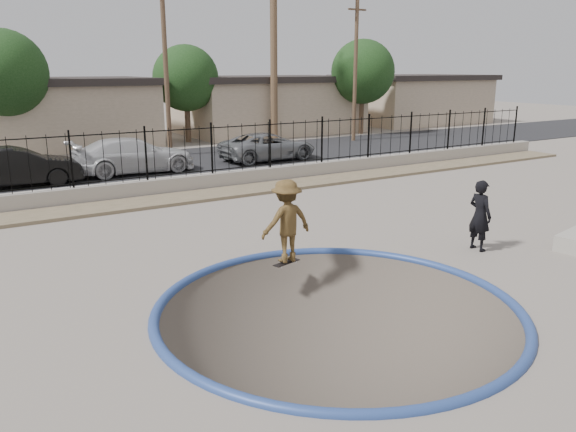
# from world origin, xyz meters

# --- Properties ---
(ground) EXTENTS (120.00, 120.00, 2.20)m
(ground) POSITION_xyz_m (0.00, 12.00, -1.10)
(ground) COLOR gray
(ground) RESTS_ON ground
(bowl_pit) EXTENTS (6.84, 6.84, 1.80)m
(bowl_pit) POSITION_xyz_m (0.00, -1.00, 0.00)
(bowl_pit) COLOR #453E35
(bowl_pit) RESTS_ON ground
(coping_ring) EXTENTS (7.04, 7.04, 0.20)m
(coping_ring) POSITION_xyz_m (0.00, -1.00, 0.00)
(coping_ring) COLOR navy
(coping_ring) RESTS_ON ground
(rock_strip) EXTENTS (42.00, 1.60, 0.11)m
(rock_strip) POSITION_xyz_m (0.00, 9.20, 0.06)
(rock_strip) COLOR #887459
(rock_strip) RESTS_ON ground
(retaining_wall) EXTENTS (42.00, 0.45, 0.60)m
(retaining_wall) POSITION_xyz_m (0.00, 10.30, 0.30)
(retaining_wall) COLOR #9E988B
(retaining_wall) RESTS_ON ground
(fence) EXTENTS (40.00, 0.04, 1.80)m
(fence) POSITION_xyz_m (0.00, 10.30, 1.50)
(fence) COLOR black
(fence) RESTS_ON retaining_wall
(street) EXTENTS (90.00, 8.00, 0.04)m
(street) POSITION_xyz_m (0.00, 17.00, 0.02)
(street) COLOR black
(street) RESTS_ON ground
(house_center) EXTENTS (10.60, 8.60, 3.90)m
(house_center) POSITION_xyz_m (0.00, 26.50, 1.97)
(house_center) COLOR tan
(house_center) RESTS_ON ground
(house_east) EXTENTS (12.60, 8.60, 3.90)m
(house_east) POSITION_xyz_m (14.00, 26.50, 1.97)
(house_east) COLOR tan
(house_east) RESTS_ON ground
(house_east_far) EXTENTS (11.60, 8.60, 3.90)m
(house_east_far) POSITION_xyz_m (28.00, 26.50, 1.97)
(house_east_far) COLOR tan
(house_east_far) RESTS_ON ground
(palm_right) EXTENTS (2.30, 2.30, 10.30)m
(palm_right) POSITION_xyz_m (12.00, 22.00, 7.33)
(palm_right) COLOR brown
(palm_right) RESTS_ON ground
(utility_pole_mid) EXTENTS (1.70, 0.24, 9.50)m
(utility_pole_mid) POSITION_xyz_m (4.00, 19.00, 4.96)
(utility_pole_mid) COLOR #473323
(utility_pole_mid) RESTS_ON ground
(utility_pole_right) EXTENTS (1.70, 0.24, 9.00)m
(utility_pole_right) POSITION_xyz_m (16.00, 19.00, 4.70)
(utility_pole_right) COLOR #473323
(utility_pole_right) RESTS_ON ground
(street_tree_left) EXTENTS (4.32, 4.32, 6.36)m
(street_tree_left) POSITION_xyz_m (-3.00, 23.00, 4.19)
(street_tree_left) COLOR #473323
(street_tree_left) RESTS_ON ground
(street_tree_mid) EXTENTS (3.96, 3.96, 5.83)m
(street_tree_mid) POSITION_xyz_m (7.00, 24.00, 3.84)
(street_tree_mid) COLOR #473323
(street_tree_mid) RESTS_ON ground
(street_tree_right) EXTENTS (4.32, 4.32, 6.36)m
(street_tree_right) POSITION_xyz_m (19.00, 22.00, 4.19)
(street_tree_right) COLOR #473323
(street_tree_right) RESTS_ON ground
(skater) EXTENTS (1.24, 0.71, 1.92)m
(skater) POSITION_xyz_m (0.45, 1.60, 0.96)
(skater) COLOR brown
(skater) RESTS_ON ground
(skateboard) EXTENTS (0.75, 0.36, 0.06)m
(skateboard) POSITION_xyz_m (0.45, 1.60, 0.05)
(skateboard) COLOR black
(skateboard) RESTS_ON ground
(videographer) EXTENTS (0.44, 0.66, 1.78)m
(videographer) POSITION_xyz_m (5.14, 0.05, 0.89)
(videographer) COLOR black
(videographer) RESTS_ON ground
(car_b) EXTENTS (4.63, 1.77, 1.51)m
(car_b) POSITION_xyz_m (-3.72, 14.42, 0.79)
(car_b) COLOR black
(car_b) RESTS_ON street
(car_c) EXTENTS (5.25, 2.17, 1.52)m
(car_c) POSITION_xyz_m (0.91, 15.00, 0.80)
(car_c) COLOR silver
(car_c) RESTS_ON street
(car_d) EXTENTS (4.96, 2.48, 1.35)m
(car_d) POSITION_xyz_m (7.58, 15.00, 0.71)
(car_d) COLOR gray
(car_d) RESTS_ON street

